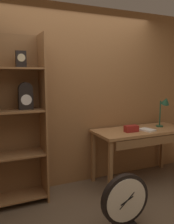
{
  "coord_description": "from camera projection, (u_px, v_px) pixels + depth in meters",
  "views": [
    {
      "loc": [
        -1.28,
        -1.98,
        1.61
      ],
      "look_at": [
        -0.01,
        0.82,
        1.15
      ],
      "focal_mm": 38.47,
      "sensor_mm": 36.0,
      "label": 1
    }
  ],
  "objects": [
    {
      "name": "open_repair_manual",
      "position": [
        147.0,
        130.0,
        3.54
      ],
      "size": [
        0.22,
        0.26,
        0.02
      ],
      "primitive_type": "cube",
      "rotation": [
        0.0,
        0.0,
        0.28
      ],
      "color": "silver",
      "rests_on": "workbench"
    },
    {
      "name": "toolbox_small",
      "position": [
        131.0,
        129.0,
        3.47
      ],
      "size": [
        0.2,
        0.11,
        0.09
      ],
      "primitive_type": "cube",
      "color": "maroon",
      "rests_on": "workbench"
    },
    {
      "name": "back_wood_panel",
      "position": [
        75.0,
        97.0,
        3.52
      ],
      "size": [
        4.8,
        0.05,
        2.6
      ],
      "primitive_type": "cube",
      "color": "brown",
      "rests_on": "ground"
    },
    {
      "name": "round_clock_large",
      "position": [
        125.0,
        201.0,
        2.54
      ],
      "size": [
        0.55,
        0.11,
        0.59
      ],
      "color": "black",
      "rests_on": "ground"
    },
    {
      "name": "workbench",
      "position": [
        142.0,
        136.0,
        3.62
      ],
      "size": [
        1.44,
        0.62,
        0.81
      ],
      "color": "#9E6B3D",
      "rests_on": "ground"
    },
    {
      "name": "desk_lamp",
      "position": [
        165.0,
        105.0,
        3.76
      ],
      "size": [
        0.2,
        0.2,
        0.49
      ],
      "color": "#1E472D",
      "rests_on": "workbench"
    }
  ]
}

